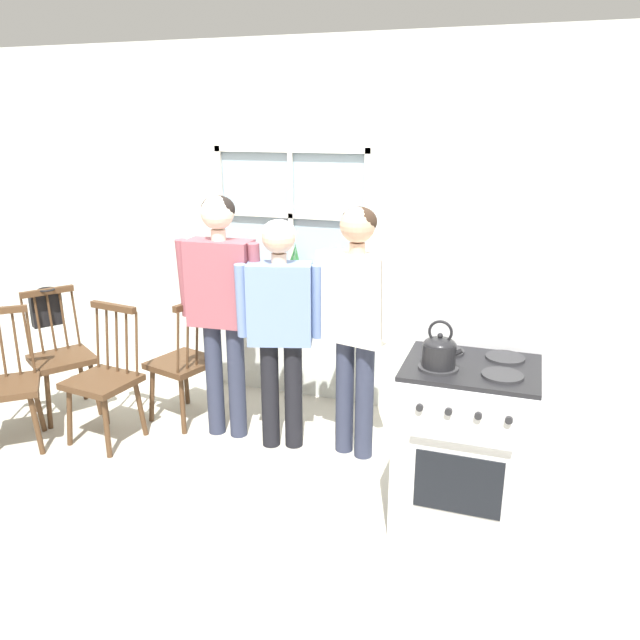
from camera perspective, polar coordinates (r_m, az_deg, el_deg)
The scene contains 13 objects.
ground_plane at distance 3.96m, azimuth -6.04°, elevation -14.98°, with size 16.00×16.00×0.00m, color #B2AD9E.
wall_back at distance 4.70m, azimuth 0.74°, elevation 8.08°, with size 6.40×0.16×2.70m.
chair_by_window at distance 5.05m, azimuth -22.58°, elevation -3.25°, with size 0.57×0.57×0.95m.
chair_near_wall at distance 4.52m, azimuth -19.11°, elevation -5.25°, with size 0.47×0.46×0.95m.
chair_center_cluster at distance 4.67m, azimuth -12.29°, elevation -3.93°, with size 0.50×0.51×0.95m.
chair_near_stove at distance 4.69m, azimuth -26.84°, elevation -5.43°, with size 0.58×0.58×0.95m.
person_elderly_left at distance 4.20m, azimuth -9.01°, elevation 2.40°, with size 0.59×0.24×1.68m.
person_teen_center at distance 4.03m, azimuth -3.67°, elevation 0.62°, with size 0.57×0.31×1.55m.
person_adult_right at distance 3.90m, azimuth 3.32°, elevation 1.00°, with size 0.55×0.30×1.64m.
stove at distance 3.54m, azimuth 13.22°, elevation -10.69°, with size 0.70×0.68×1.08m.
kettle at distance 3.21m, azimuth 10.86°, elevation -2.77°, with size 0.21×0.17×0.25m.
potted_plant at distance 4.75m, azimuth -2.31°, elevation 4.67°, with size 0.13×0.12×0.32m.
handbag at distance 5.17m, azimuth -23.74°, elevation 1.01°, with size 0.25×0.25×0.31m.
Camera 1 is at (1.44, -3.00, 2.13)m, focal length 35.00 mm.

